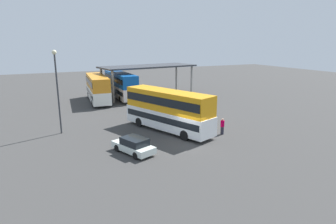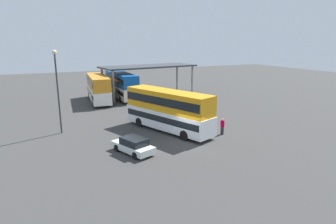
# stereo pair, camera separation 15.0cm
# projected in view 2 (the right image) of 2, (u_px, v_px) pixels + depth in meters

# --- Properties ---
(ground_plane) EXTENTS (140.00, 140.00, 0.00)m
(ground_plane) POSITION_uv_depth(u_px,v_px,m) (188.00, 142.00, 26.65)
(ground_plane) COLOR #3A3938
(double_decker_main) EXTENTS (6.00, 10.71, 4.20)m
(double_decker_main) POSITION_uv_depth(u_px,v_px,m) (168.00, 109.00, 29.57)
(double_decker_main) COLOR white
(double_decker_main) RESTS_ON ground_plane
(parked_hatchback) EXTENTS (2.92, 4.26, 1.35)m
(parked_hatchback) POSITION_uv_depth(u_px,v_px,m) (133.00, 145.00, 23.96)
(parked_hatchback) COLOR silver
(parked_hatchback) RESTS_ON ground_plane
(double_decker_near_canopy) EXTENTS (3.44, 10.38, 4.01)m
(double_decker_near_canopy) POSITION_uv_depth(u_px,v_px,m) (98.00, 87.00, 44.05)
(double_decker_near_canopy) COLOR white
(double_decker_near_canopy) RESTS_ON ground_plane
(double_decker_mid_row) EXTENTS (2.58, 11.51, 4.10)m
(double_decker_mid_row) POSITION_uv_depth(u_px,v_px,m) (121.00, 84.00, 47.10)
(double_decker_mid_row) COLOR silver
(double_decker_mid_row) RESTS_ON ground_plane
(depot_canopy) EXTENTS (16.68, 8.03, 5.08)m
(depot_canopy) POSITION_uv_depth(u_px,v_px,m) (149.00, 68.00, 48.61)
(depot_canopy) COLOR #33353A
(depot_canopy) RESTS_ON ground_plane
(lamppost_tall) EXTENTS (0.44, 0.44, 8.28)m
(lamppost_tall) POSITION_uv_depth(u_px,v_px,m) (57.00, 82.00, 28.10)
(lamppost_tall) COLOR #33353A
(lamppost_tall) RESTS_ON ground_plane
(pedestrian_waiting) EXTENTS (0.38, 0.38, 1.64)m
(pedestrian_waiting) POSITION_uv_depth(u_px,v_px,m) (222.00, 126.00, 28.73)
(pedestrian_waiting) COLOR #262633
(pedestrian_waiting) RESTS_ON ground_plane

